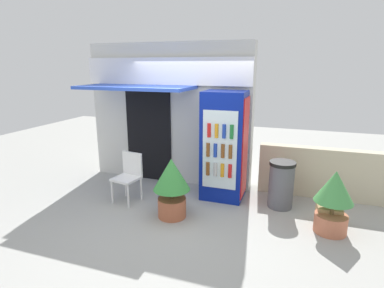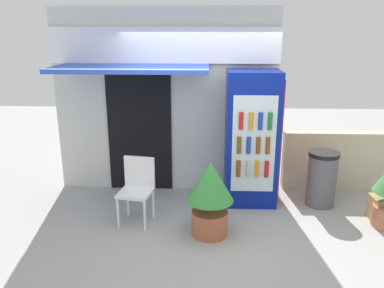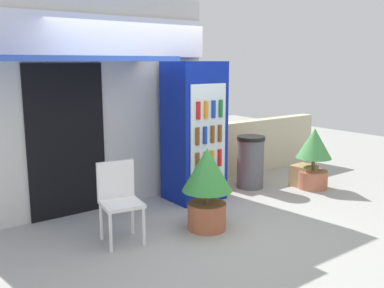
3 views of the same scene
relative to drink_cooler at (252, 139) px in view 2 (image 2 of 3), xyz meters
The scene contains 8 objects.
ground 1.52m from the drink_cooler, 128.26° to the right, with size 16.00×16.00×0.00m, color #A3A39E.
storefront_building 1.53m from the drink_cooler, 157.09° to the left, with size 3.47×1.32×2.87m.
drink_cooler is the anchor object (origin of this frame).
plastic_chair 1.80m from the drink_cooler, 156.47° to the right, with size 0.49×0.49×0.89m.
potted_plant_near_shop 1.27m from the drink_cooler, 120.56° to the right, with size 0.60×0.60×0.99m.
trash_bin 1.20m from the drink_cooler, ahead, with size 0.44×0.44×0.83m.
stone_boundary_wall 2.10m from the drink_cooler, 16.98° to the left, with size 2.70×0.23×0.95m, color beige.
cardboard_box 2.05m from the drink_cooler, 17.29° to the right, with size 0.36×0.32×0.34m, color tan.
Camera 2 is at (0.06, -4.63, 2.58)m, focal length 36.47 mm.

